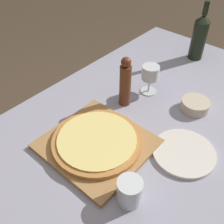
{
  "coord_description": "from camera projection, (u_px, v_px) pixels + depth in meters",
  "views": [
    {
      "loc": [
        0.45,
        -0.64,
        1.51
      ],
      "look_at": [
        -0.08,
        -0.04,
        0.79
      ],
      "focal_mm": 42.0,
      "sensor_mm": 36.0,
      "label": 1
    }
  ],
  "objects": [
    {
      "name": "dinner_plate",
      "position": [
        184.0,
        152.0,
        0.99
      ],
      "size": [
        0.24,
        0.24,
        0.01
      ],
      "color": "silver",
      "rests_on": "dining_table"
    },
    {
      "name": "ground_plane",
      "position": [
        126.0,
        211.0,
        1.59
      ],
      "size": [
        12.0,
        12.0,
        0.0
      ],
      "primitive_type": "plane",
      "color": "#4C3D2D"
    },
    {
      "name": "pepper_mill",
      "position": [
        125.0,
        83.0,
        1.14
      ],
      "size": [
        0.05,
        0.05,
        0.24
      ],
      "color": "#5B2D19",
      "rests_on": "dining_table"
    },
    {
      "name": "dining_table",
      "position": [
        131.0,
        138.0,
        1.15
      ],
      "size": [
        0.96,
        1.8,
        0.73
      ],
      "color": "#9393A8",
      "rests_on": "ground_plane"
    },
    {
      "name": "pizza",
      "position": [
        97.0,
        140.0,
        1.01
      ],
      "size": [
        0.35,
        0.35,
        0.02
      ],
      "color": "#BC7A3D",
      "rests_on": "cutting_board"
    },
    {
      "name": "drinking_tumbler",
      "position": [
        129.0,
        191.0,
        0.82
      ],
      "size": [
        0.08,
        0.08,
        0.1
      ],
      "color": "silver",
      "rests_on": "dining_table"
    },
    {
      "name": "wine_bottle",
      "position": [
        199.0,
        36.0,
        1.44
      ],
      "size": [
        0.08,
        0.08,
        0.32
      ],
      "color": "black",
      "rests_on": "dining_table"
    },
    {
      "name": "small_bowl",
      "position": [
        195.0,
        105.0,
        1.17
      ],
      "size": [
        0.13,
        0.13,
        0.05
      ],
      "color": "beige",
      "rests_on": "dining_table"
    },
    {
      "name": "wine_glass",
      "position": [
        150.0,
        74.0,
        1.22
      ],
      "size": [
        0.08,
        0.08,
        0.14
      ],
      "color": "silver",
      "rests_on": "dining_table"
    },
    {
      "name": "cutting_board",
      "position": [
        97.0,
        144.0,
        1.02
      ],
      "size": [
        0.38,
        0.37,
        0.02
      ],
      "color": "#A87A47",
      "rests_on": "dining_table"
    }
  ]
}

